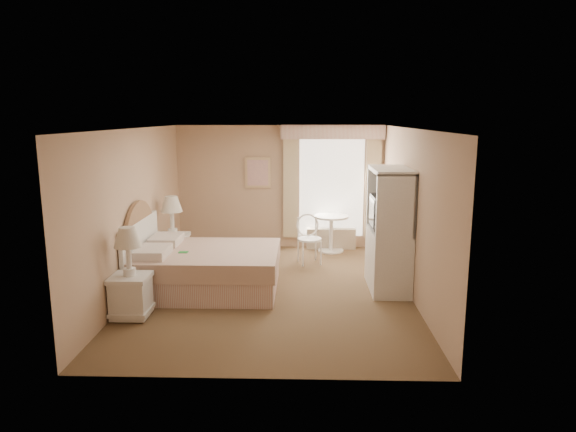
{
  "coord_description": "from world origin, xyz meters",
  "views": [
    {
      "loc": [
        0.46,
        -7.64,
        2.68
      ],
      "look_at": [
        0.23,
        0.3,
        1.13
      ],
      "focal_mm": 32.0,
      "sensor_mm": 36.0,
      "label": 1
    }
  ],
  "objects_px": {
    "cafe_chair": "(309,235)",
    "nightstand_near": "(130,284)",
    "nightstand_far": "(173,242)",
    "armoire": "(389,240)",
    "bed": "(201,267)",
    "round_table": "(331,227)"
  },
  "relations": [
    {
      "from": "round_table",
      "to": "nightstand_near",
      "type": "bearing_deg",
      "value": -129.07
    },
    {
      "from": "armoire",
      "to": "nightstand_near",
      "type": "bearing_deg",
      "value": -160.51
    },
    {
      "from": "round_table",
      "to": "cafe_chair",
      "type": "height_order",
      "value": "cafe_chair"
    },
    {
      "from": "nightstand_near",
      "to": "armoire",
      "type": "height_order",
      "value": "armoire"
    },
    {
      "from": "cafe_chair",
      "to": "armoire",
      "type": "relative_size",
      "value": 0.48
    },
    {
      "from": "nightstand_far",
      "to": "cafe_chair",
      "type": "xyz_separation_m",
      "value": [
        2.42,
        0.42,
        0.04
      ]
    },
    {
      "from": "round_table",
      "to": "cafe_chair",
      "type": "bearing_deg",
      "value": -119.07
    },
    {
      "from": "armoire",
      "to": "bed",
      "type": "bearing_deg",
      "value": -177.0
    },
    {
      "from": "nightstand_far",
      "to": "cafe_chair",
      "type": "distance_m",
      "value": 2.45
    },
    {
      "from": "nightstand_near",
      "to": "nightstand_far",
      "type": "xyz_separation_m",
      "value": [
        0.0,
        2.3,
        0.02
      ]
    },
    {
      "from": "nightstand_far",
      "to": "cafe_chair",
      "type": "relative_size",
      "value": 1.41
    },
    {
      "from": "bed",
      "to": "cafe_chair",
      "type": "bearing_deg",
      "value": 42.97
    },
    {
      "from": "nightstand_far",
      "to": "armoire",
      "type": "height_order",
      "value": "armoire"
    },
    {
      "from": "bed",
      "to": "armoire",
      "type": "height_order",
      "value": "armoire"
    },
    {
      "from": "bed",
      "to": "nightstand_far",
      "type": "height_order",
      "value": "bed"
    },
    {
      "from": "nightstand_near",
      "to": "armoire",
      "type": "xyz_separation_m",
      "value": [
        3.65,
        1.29,
        0.33
      ]
    },
    {
      "from": "nightstand_near",
      "to": "cafe_chair",
      "type": "distance_m",
      "value": 3.64
    },
    {
      "from": "nightstand_far",
      "to": "nightstand_near",
      "type": "bearing_deg",
      "value": -90.0
    },
    {
      "from": "cafe_chair",
      "to": "nightstand_near",
      "type": "bearing_deg",
      "value": -146.65
    },
    {
      "from": "round_table",
      "to": "bed",
      "type": "bearing_deg",
      "value": -131.86
    },
    {
      "from": "round_table",
      "to": "armoire",
      "type": "distance_m",
      "value": 2.4
    },
    {
      "from": "bed",
      "to": "cafe_chair",
      "type": "xyz_separation_m",
      "value": [
        1.69,
        1.58,
        0.16
      ]
    }
  ]
}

